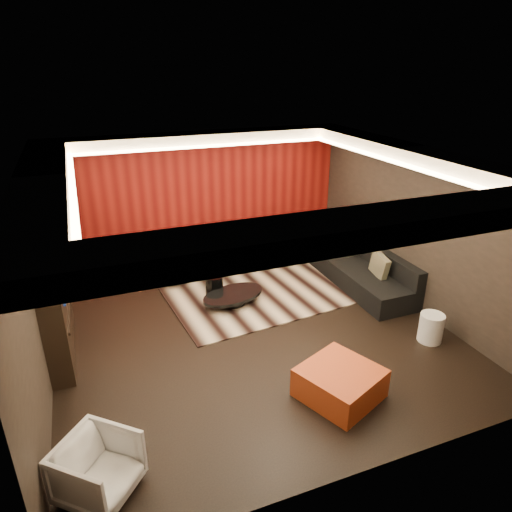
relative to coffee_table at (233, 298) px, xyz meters
name	(u,v)px	position (x,y,z in m)	size (l,w,h in m)	color
floor	(252,332)	(-0.01, -0.98, -0.13)	(6.00, 6.00, 0.02)	black
ceiling	(252,158)	(-0.01, -0.98, 2.69)	(6.00, 6.00, 0.02)	silver
wall_back	(200,200)	(-0.01, 2.03, 1.28)	(6.00, 0.02, 2.80)	black
wall_left	(33,285)	(-3.02, -0.98, 1.28)	(0.02, 6.00, 2.80)	black
wall_right	(415,228)	(3.00, -0.98, 1.28)	(0.02, 6.00, 2.80)	black
red_feature_wall	(201,200)	(-0.01, 1.99, 1.28)	(5.98, 0.05, 2.78)	#6B0C0A
soffit_back	(201,139)	(-0.01, 1.72, 2.57)	(6.00, 0.60, 0.22)	silver
soffit_front	(360,228)	(-0.01, -3.68, 2.57)	(6.00, 0.60, 0.22)	silver
soffit_left	(41,185)	(-2.71, -0.98, 2.57)	(0.60, 4.80, 0.22)	silver
soffit_right	(410,154)	(2.69, -0.98, 2.57)	(0.60, 4.80, 0.22)	silver
cove_back	(206,146)	(-0.01, 1.38, 2.48)	(4.80, 0.08, 0.04)	#FFD899
cove_front	(339,225)	(-0.01, -3.34, 2.48)	(4.80, 0.08, 0.04)	#FFD899
cove_left	(72,189)	(-2.37, -0.98, 2.48)	(0.08, 4.80, 0.04)	#FFD899
cove_right	(392,161)	(2.35, -0.98, 2.48)	(0.08, 4.80, 0.04)	#FFD899
tv_surround	(52,284)	(-2.86, -0.38, 0.98)	(0.30, 2.00, 2.20)	black
tv_screen	(60,260)	(-2.70, -0.38, 1.33)	(0.04, 1.30, 0.80)	black
tv_shelf	(68,307)	(-2.70, -0.38, 0.58)	(0.04, 1.60, 0.04)	black
rug	(267,282)	(0.89, 0.58, -0.11)	(4.00, 3.00, 0.02)	#CAB194
coffee_table	(233,298)	(0.00, 0.00, 0.00)	(1.18, 1.18, 0.20)	black
drum_stool	(214,286)	(-0.23, 0.42, 0.10)	(0.33, 0.33, 0.39)	black
striped_pouf	(172,275)	(-0.86, 1.21, 0.08)	(0.64, 0.64, 0.35)	beige
white_side_table	(431,328)	(2.49, -2.23, 0.11)	(0.37, 0.37, 0.46)	white
orange_ottoman	(340,383)	(0.50, -2.83, 0.08)	(0.91, 0.91, 0.41)	#A72115
armchair	(98,469)	(-2.51, -3.22, 0.20)	(0.69, 0.71, 0.65)	white
sectional_sofa	(298,259)	(1.73, 0.89, 0.14)	(3.65, 3.50, 0.75)	black
throw_pillows	(293,245)	(1.56, 0.82, 0.50)	(3.08, 2.77, 0.50)	#BEB78B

